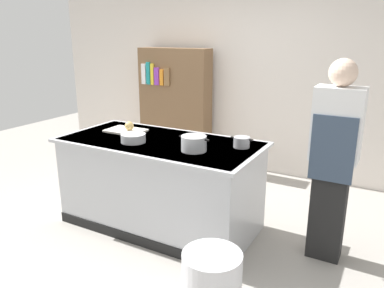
{
  "coord_description": "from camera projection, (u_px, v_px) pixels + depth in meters",
  "views": [
    {
      "loc": [
        1.99,
        -2.92,
        1.9
      ],
      "look_at": [
        0.25,
        0.2,
        0.85
      ],
      "focal_mm": 35.22,
      "sensor_mm": 36.0,
      "label": 1
    }
  ],
  "objects": [
    {
      "name": "cutting_board",
      "position": [
        126.0,
        131.0,
        3.99
      ],
      "size": [
        0.4,
        0.28,
        0.02
      ],
      "primitive_type": "cube",
      "color": "silver",
      "rests_on": "counter_island"
    },
    {
      "name": "back_wall",
      "position": [
        243.0,
        63.0,
        5.24
      ],
      "size": [
        6.4,
        0.12,
        3.0
      ],
      "primitive_type": "cube",
      "color": "silver",
      "rests_on": "ground_plane"
    },
    {
      "name": "trash_bin",
      "position": [
        212.0,
        288.0,
        2.52
      ],
      "size": [
        0.4,
        0.4,
        0.53
      ],
      "primitive_type": "cylinder",
      "color": "silver",
      "rests_on": "ground_plane"
    },
    {
      "name": "stock_pot",
      "position": [
        194.0,
        143.0,
        3.32
      ],
      "size": [
        0.29,
        0.23,
        0.14
      ],
      "color": "#B7BABF",
      "rests_on": "counter_island"
    },
    {
      "name": "bookshelf",
      "position": [
        175.0,
        106.0,
        5.61
      ],
      "size": [
        1.1,
        0.31,
        1.7
      ],
      "color": "brown",
      "rests_on": "ground_plane"
    },
    {
      "name": "ground_plane",
      "position": [
        162.0,
        224.0,
        3.91
      ],
      "size": [
        10.0,
        10.0,
        0.0
      ],
      "primitive_type": "plane",
      "color": "#9E9991"
    },
    {
      "name": "mixing_bowl",
      "position": [
        133.0,
        138.0,
        3.59
      ],
      "size": [
        0.24,
        0.24,
        0.08
      ],
      "primitive_type": "cylinder",
      "color": "#B7BABF",
      "rests_on": "counter_island"
    },
    {
      "name": "sauce_pan",
      "position": [
        242.0,
        142.0,
        3.43
      ],
      "size": [
        0.21,
        0.15,
        0.1
      ],
      "color": "#99999E",
      "rests_on": "counter_island"
    },
    {
      "name": "onion",
      "position": [
        129.0,
        126.0,
        3.94
      ],
      "size": [
        0.1,
        0.1,
        0.1
      ],
      "primitive_type": "sphere",
      "color": "tan",
      "rests_on": "cutting_board"
    },
    {
      "name": "person_chef",
      "position": [
        334.0,
        158.0,
        3.1
      ],
      "size": [
        0.38,
        0.25,
        1.72
      ],
      "rotation": [
        0.0,
        0.0,
        1.4
      ],
      "color": "black",
      "rests_on": "ground_plane"
    },
    {
      "name": "counter_island",
      "position": [
        161.0,
        182.0,
        3.78
      ],
      "size": [
        1.98,
        0.98,
        0.9
      ],
      "color": "#B7BABF",
      "rests_on": "ground_plane"
    }
  ]
}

